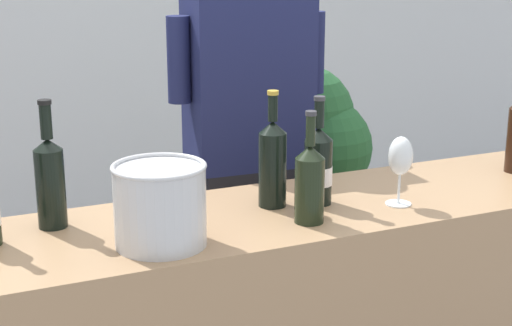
{
  "coord_description": "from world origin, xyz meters",
  "views": [
    {
      "loc": [
        -0.95,
        -1.92,
        1.73
      ],
      "look_at": [
        -0.09,
        0.0,
        1.14
      ],
      "focal_mm": 54.82,
      "sensor_mm": 36.0,
      "label": 1
    }
  ],
  "objects_px": {
    "wine_bottle_5": "(50,179)",
    "wine_glass": "(400,159)",
    "wine_bottle_4": "(273,162)",
    "potted_shrub": "(300,170)",
    "wine_bottle_3": "(318,166)",
    "person_server": "(249,184)",
    "wine_bottle_2": "(310,182)",
    "ice_bucket": "(160,204)"
  },
  "relations": [
    {
      "from": "wine_bottle_4",
      "to": "wine_bottle_3",
      "type": "bearing_deg",
      "value": -14.76
    },
    {
      "from": "wine_bottle_2",
      "to": "wine_glass",
      "type": "height_order",
      "value": "wine_bottle_2"
    },
    {
      "from": "wine_bottle_5",
      "to": "ice_bucket",
      "type": "height_order",
      "value": "wine_bottle_5"
    },
    {
      "from": "wine_bottle_4",
      "to": "person_server",
      "type": "bearing_deg",
      "value": 72.83
    },
    {
      "from": "wine_bottle_2",
      "to": "person_server",
      "type": "bearing_deg",
      "value": 78.85
    },
    {
      "from": "wine_bottle_5",
      "to": "person_server",
      "type": "bearing_deg",
      "value": 32.1
    },
    {
      "from": "wine_glass",
      "to": "person_server",
      "type": "bearing_deg",
      "value": 102.66
    },
    {
      "from": "wine_glass",
      "to": "wine_bottle_2",
      "type": "bearing_deg",
      "value": -175.26
    },
    {
      "from": "wine_bottle_3",
      "to": "person_server",
      "type": "distance_m",
      "value": 0.67
    },
    {
      "from": "wine_bottle_2",
      "to": "ice_bucket",
      "type": "height_order",
      "value": "wine_bottle_2"
    },
    {
      "from": "wine_bottle_3",
      "to": "wine_glass",
      "type": "xyz_separation_m",
      "value": [
        0.21,
        -0.11,
        0.02
      ]
    },
    {
      "from": "person_server",
      "to": "potted_shrub",
      "type": "xyz_separation_m",
      "value": [
        0.35,
        0.26,
        -0.05
      ]
    },
    {
      "from": "wine_bottle_2",
      "to": "ice_bucket",
      "type": "relative_size",
      "value": 1.3
    },
    {
      "from": "wine_bottle_3",
      "to": "person_server",
      "type": "bearing_deg",
      "value": 85.44
    },
    {
      "from": "wine_bottle_5",
      "to": "person_server",
      "type": "height_order",
      "value": "person_server"
    },
    {
      "from": "wine_bottle_4",
      "to": "wine_bottle_5",
      "type": "xyz_separation_m",
      "value": [
        -0.62,
        0.08,
        0.0
      ]
    },
    {
      "from": "wine_bottle_5",
      "to": "wine_glass",
      "type": "distance_m",
      "value": 0.99
    },
    {
      "from": "wine_bottle_4",
      "to": "person_server",
      "type": "xyz_separation_m",
      "value": [
        0.18,
        0.59,
        -0.26
      ]
    },
    {
      "from": "person_server",
      "to": "wine_bottle_3",
      "type": "bearing_deg",
      "value": -94.56
    },
    {
      "from": "wine_bottle_4",
      "to": "wine_bottle_5",
      "type": "height_order",
      "value": "wine_bottle_5"
    },
    {
      "from": "wine_glass",
      "to": "person_server",
      "type": "relative_size",
      "value": 0.12
    },
    {
      "from": "wine_glass",
      "to": "wine_bottle_3",
      "type": "bearing_deg",
      "value": 153.14
    },
    {
      "from": "person_server",
      "to": "wine_bottle_4",
      "type": "bearing_deg",
      "value": -107.17
    },
    {
      "from": "wine_bottle_4",
      "to": "potted_shrub",
      "type": "relative_size",
      "value": 0.27
    },
    {
      "from": "wine_bottle_3",
      "to": "person_server",
      "type": "xyz_separation_m",
      "value": [
        0.05,
        0.62,
        -0.24
      ]
    },
    {
      "from": "wine_bottle_3",
      "to": "person_server",
      "type": "height_order",
      "value": "person_server"
    },
    {
      "from": "wine_bottle_4",
      "to": "wine_bottle_5",
      "type": "bearing_deg",
      "value": 172.36
    },
    {
      "from": "ice_bucket",
      "to": "potted_shrub",
      "type": "height_order",
      "value": "potted_shrub"
    },
    {
      "from": "wine_bottle_4",
      "to": "wine_glass",
      "type": "bearing_deg",
      "value": -22.48
    },
    {
      "from": "wine_glass",
      "to": "ice_bucket",
      "type": "bearing_deg",
      "value": -178.35
    },
    {
      "from": "wine_bottle_4",
      "to": "ice_bucket",
      "type": "height_order",
      "value": "wine_bottle_4"
    },
    {
      "from": "wine_bottle_2",
      "to": "wine_bottle_3",
      "type": "relative_size",
      "value": 0.97
    },
    {
      "from": "potted_shrub",
      "to": "wine_bottle_5",
      "type": "bearing_deg",
      "value": -146.53
    },
    {
      "from": "wine_bottle_5",
      "to": "person_server",
      "type": "distance_m",
      "value": 0.98
    },
    {
      "from": "wine_bottle_3",
      "to": "wine_bottle_5",
      "type": "bearing_deg",
      "value": 171.09
    },
    {
      "from": "wine_bottle_4",
      "to": "person_server",
      "type": "height_order",
      "value": "person_server"
    },
    {
      "from": "wine_bottle_2",
      "to": "potted_shrub",
      "type": "height_order",
      "value": "wine_bottle_2"
    },
    {
      "from": "wine_bottle_5",
      "to": "wine_bottle_2",
      "type": "bearing_deg",
      "value": -21.1
    },
    {
      "from": "wine_bottle_3",
      "to": "wine_bottle_4",
      "type": "bearing_deg",
      "value": 165.24
    },
    {
      "from": "wine_bottle_2",
      "to": "wine_bottle_4",
      "type": "bearing_deg",
      "value": 100.86
    },
    {
      "from": "wine_bottle_3",
      "to": "wine_bottle_2",
      "type": "bearing_deg",
      "value": -126.53
    },
    {
      "from": "wine_glass",
      "to": "potted_shrub",
      "type": "xyz_separation_m",
      "value": [
        0.19,
        0.99,
        -0.31
      ]
    }
  ]
}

